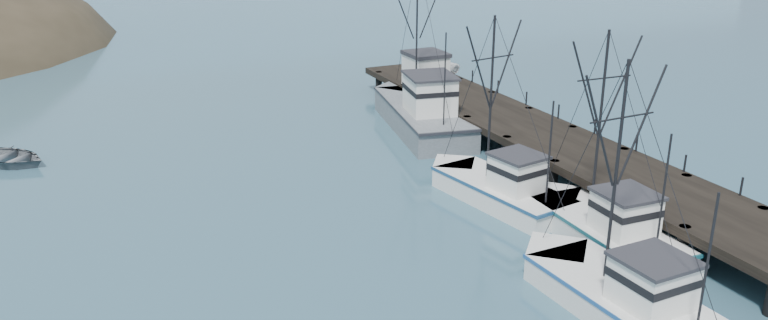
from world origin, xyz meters
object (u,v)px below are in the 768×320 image
pier (540,136)px  work_vessel (421,112)px  pier_shed (426,69)px  trawler_far (498,188)px  motorboat (6,164)px  trawler_near (602,227)px  pickup_truck (435,67)px  trawler_mid (620,295)px

pier → work_vessel: work_vessel is taller
pier → pier_shed: 13.95m
trawler_far → motorboat: 31.94m
trawler_near → pickup_truck: (5.85, 28.62, 1.85)m
pier → trawler_near: bearing=-111.0°
pier → trawler_far: size_ratio=4.04×
pickup_truck → motorboat: pickup_truck is taller
work_vessel → pickup_truck: 9.30m
work_vessel → pier_shed: size_ratio=4.73×
pier → trawler_near: trawler_near is taller
pickup_truck → motorboat: bearing=78.8°
trawler_mid → pickup_truck: bearing=74.2°
trawler_near → trawler_mid: (-3.84, -5.70, -0.00)m
trawler_mid → pier_shed: bearing=77.3°
work_vessel → pickup_truck: size_ratio=3.16×
pier → trawler_far: 7.99m
trawler_far → pickup_truck: bearing=70.5°
pier → motorboat: bearing=156.5°
trawler_far → pier_shed: size_ratio=3.40×
pier → trawler_near: (-4.41, -11.49, -0.87)m
trawler_mid → work_vessel: 27.15m
pickup_truck → motorboat: (-33.56, -3.14, -2.67)m
trawler_near → pier: bearing=69.0°
trawler_mid → motorboat: (-23.87, 31.18, -0.82)m
trawler_near → work_vessel: size_ratio=0.73×
trawler_mid → trawler_near: bearing=56.0°
work_vessel → motorboat: (-28.30, 4.39, -1.23)m
pier_shed → motorboat: size_ratio=0.54×
motorboat → pickup_truck: bearing=-40.2°
trawler_mid → trawler_far: trawler_mid is taller
trawler_far → motorboat: size_ratio=1.83×
pier_shed → trawler_far: bearing=-105.1°
pier → pickup_truck: size_ratio=9.18×
trawler_near → trawler_mid: size_ratio=0.99×
pier → trawler_near: size_ratio=3.99×
trawler_far → work_vessel: (2.51, 14.42, 0.41)m
trawler_mid → pier_shed: size_ratio=3.48×
work_vessel → pier_shed: 5.35m
work_vessel → pickup_truck: bearing=55.1°
trawler_far → work_vessel: 14.64m
trawler_far → pier_shed: trawler_far is taller
pier_shed → motorboat: 31.02m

